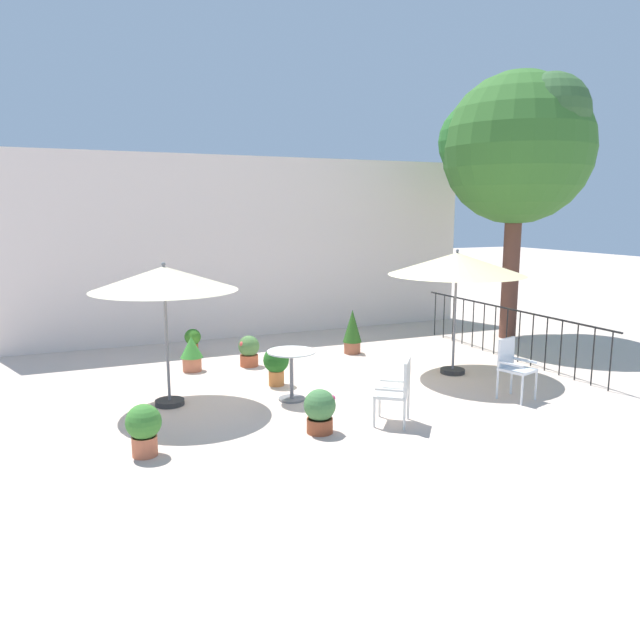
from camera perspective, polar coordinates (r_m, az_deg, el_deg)
The scene contains 16 objects.
ground_plane at distance 10.74m, azimuth 0.76°, elevation -5.54°, with size 60.00×60.00×0.00m, color beige.
villa_facade at distance 14.35m, azimuth -6.31°, elevation 6.74°, with size 11.04×0.30×4.12m, color silver.
terrace_railing at distance 12.67m, azimuth 17.07°, elevation -0.41°, with size 0.03×5.35×1.01m.
shade_tree at distance 14.70m, azimuth 18.03°, elevation 14.96°, with size 3.46×3.30×5.90m.
patio_umbrella_0 at distance 9.24m, azimuth -14.35°, elevation 3.67°, with size 2.16×2.16×2.17m.
patio_umbrella_1 at distance 11.04m, azimuth 12.65°, elevation 5.07°, with size 2.41×2.41×2.25m.
cafe_table_0 at distance 9.47m, azimuth -2.68°, elevation -4.30°, with size 0.75×0.75×0.78m.
patio_chair_0 at distance 8.49m, azimuth 7.32°, elevation -6.30°, with size 0.65×0.66×0.92m.
patio_chair_1 at distance 10.01m, azimuth 17.57°, elevation -3.96°, with size 0.55×0.57×0.95m.
potted_plant_0 at distance 11.63m, azimuth -6.66°, elevation -2.82°, with size 0.40×0.40×0.59m.
potted_plant_1 at distance 12.64m, azimuth -11.80°, elevation -1.84°, with size 0.33×0.33×0.55m.
potted_plant_2 at distance 12.56m, azimuth 3.04°, elevation -1.00°, with size 0.38×0.38×0.92m.
potted_plant_3 at distance 10.31m, azimuth -4.11°, elevation -4.04°, with size 0.44×0.44×0.66m.
potted_plant_4 at distance 11.43m, azimuth -11.90°, elevation -2.98°, with size 0.41×0.41×0.65m.
potted_plant_5 at distance 8.16m, azimuth -0.02°, elevation -8.40°, with size 0.43×0.43×0.59m.
potted_plant_6 at distance 7.71m, azimuth -16.14°, elevation -9.59°, with size 0.43×0.44×0.64m.
Camera 1 is at (-4.27, -9.41, 2.92)m, focal length 34.27 mm.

